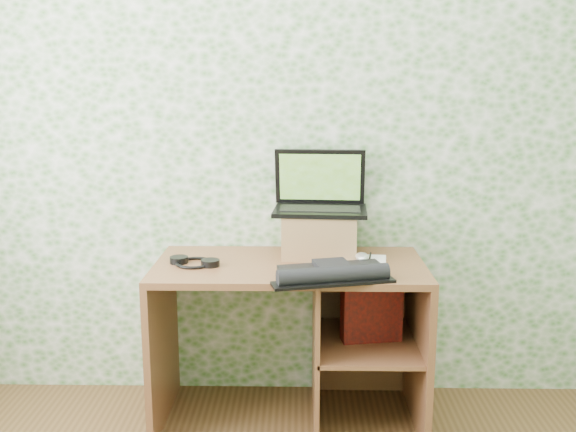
{
  "coord_description": "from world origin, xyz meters",
  "views": [
    {
      "loc": [
        0.04,
        -1.31,
        1.54
      ],
      "look_at": [
        -0.01,
        1.39,
        0.98
      ],
      "focal_mm": 40.0,
      "sensor_mm": 36.0,
      "label": 1
    }
  ],
  "objects_px": {
    "desk": "(307,318)",
    "riser": "(320,234)",
    "notepad": "(364,263)",
    "laptop": "(320,197)",
    "keyboard": "(333,273)"
  },
  "relations": [
    {
      "from": "desk",
      "to": "riser",
      "type": "height_order",
      "value": "riser"
    },
    {
      "from": "desk",
      "to": "riser",
      "type": "xyz_separation_m",
      "value": [
        0.06,
        0.12,
        0.37
      ]
    },
    {
      "from": "riser",
      "to": "notepad",
      "type": "bearing_deg",
      "value": -40.28
    },
    {
      "from": "riser",
      "to": "notepad",
      "type": "xyz_separation_m",
      "value": [
        0.19,
        -0.16,
        -0.09
      ]
    },
    {
      "from": "riser",
      "to": "laptop",
      "type": "distance_m",
      "value": 0.17
    },
    {
      "from": "riser",
      "to": "keyboard",
      "type": "relative_size",
      "value": 0.66
    },
    {
      "from": "desk",
      "to": "notepad",
      "type": "distance_m",
      "value": 0.38
    },
    {
      "from": "desk",
      "to": "keyboard",
      "type": "height_order",
      "value": "keyboard"
    },
    {
      "from": "keyboard",
      "to": "desk",
      "type": "bearing_deg",
      "value": 97.96
    },
    {
      "from": "desk",
      "to": "laptop",
      "type": "relative_size",
      "value": 2.71
    },
    {
      "from": "keyboard",
      "to": "notepad",
      "type": "xyz_separation_m",
      "value": [
        0.15,
        0.21,
        -0.02
      ]
    },
    {
      "from": "riser",
      "to": "laptop",
      "type": "xyz_separation_m",
      "value": [
        0.0,
        0.05,
        0.17
      ]
    },
    {
      "from": "desk",
      "to": "notepad",
      "type": "height_order",
      "value": "notepad"
    },
    {
      "from": "notepad",
      "to": "riser",
      "type": "bearing_deg",
      "value": 147.68
    },
    {
      "from": "riser",
      "to": "keyboard",
      "type": "bearing_deg",
      "value": -83.67
    }
  ]
}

